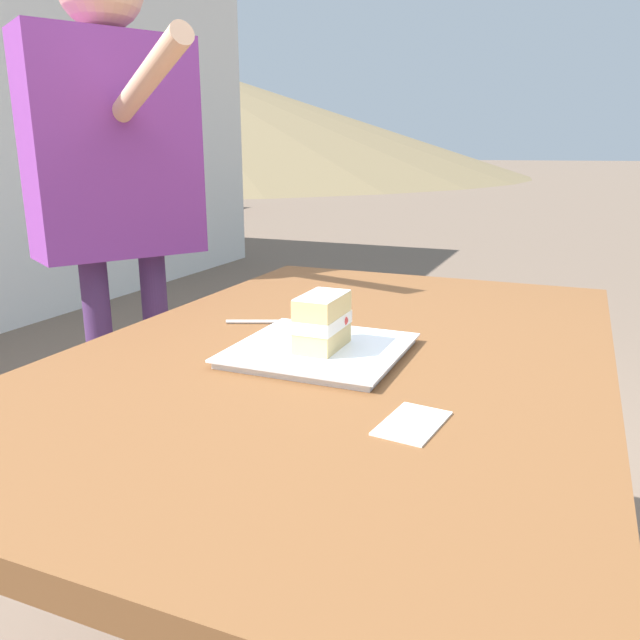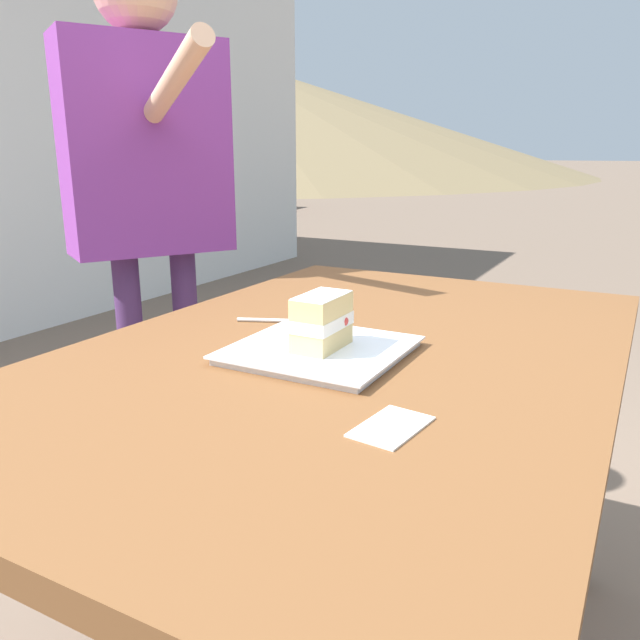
{
  "view_description": "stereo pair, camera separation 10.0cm",
  "coord_description": "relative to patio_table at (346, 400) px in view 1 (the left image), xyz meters",
  "views": [
    {
      "loc": [
        -1.01,
        -0.37,
        1.12
      ],
      "look_at": [
        -0.07,
        0.02,
        0.84
      ],
      "focal_mm": 34.96,
      "sensor_mm": 36.0,
      "label": 1
    },
    {
      "loc": [
        -0.97,
        -0.46,
        1.12
      ],
      "look_at": [
        -0.07,
        0.02,
        0.84
      ],
      "focal_mm": 34.96,
      "sensor_mm": 36.0,
      "label": 2
    }
  ],
  "objects": [
    {
      "name": "patio_table",
      "position": [
        0.0,
        0.0,
        0.0
      ],
      "size": [
        1.38,
        0.9,
        0.78
      ],
      "color": "brown",
      "rests_on": "ground"
    },
    {
      "name": "dessert_plate",
      "position": [
        -0.07,
        0.02,
        0.12
      ],
      "size": [
        0.28,
        0.28,
        0.02
      ],
      "color": "white",
      "rests_on": "patio_table"
    },
    {
      "name": "cake_slice",
      "position": [
        -0.08,
        0.01,
        0.17
      ],
      "size": [
        0.11,
        0.07,
        0.09
      ],
      "color": "#E0C17A",
      "rests_on": "dessert_plate"
    },
    {
      "name": "dessert_fork",
      "position": [
        0.08,
        0.19,
        0.11
      ],
      "size": [
        0.08,
        0.16,
        0.01
      ],
      "color": "silver",
      "rests_on": "patio_table"
    },
    {
      "name": "paper_napkin",
      "position": [
        -0.29,
        -0.2,
        0.11
      ],
      "size": [
        0.12,
        0.08,
        0.0
      ],
      "color": "silver",
      "rests_on": "patio_table"
    },
    {
      "name": "diner_person",
      "position": [
        0.4,
        0.83,
        0.43
      ],
      "size": [
        0.51,
        0.62,
        1.64
      ],
      "color": "#452855",
      "rests_on": "ground"
    },
    {
      "name": "parked_car_near",
      "position": [
        8.71,
        8.79,
        0.11
      ],
      "size": [
        2.28,
        4.68,
        1.48
      ],
      "color": "maroon",
      "rests_on": "ground"
    },
    {
      "name": "distant_hill",
      "position": [
        24.96,
        19.15,
        2.14
      ],
      "size": [
        35.27,
        35.27,
        5.61
      ],
      "color": "olive",
      "rests_on": "ground"
    }
  ]
}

